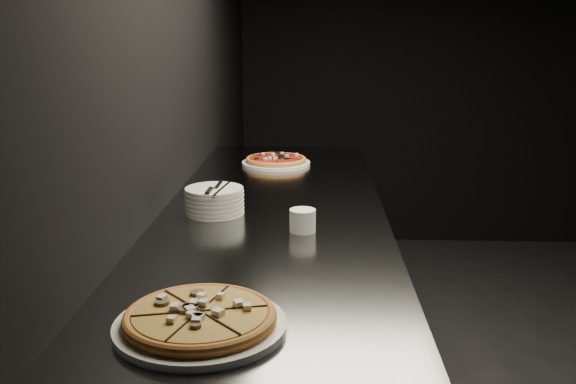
{
  "coord_description": "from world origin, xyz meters",
  "views": [
    {
      "loc": [
        -2.0,
        -2.04,
        1.5
      ],
      "look_at": [
        -2.08,
        -0.0,
        0.99
      ],
      "focal_mm": 40.0,
      "sensor_mm": 36.0,
      "label": 1
    }
  ],
  "objects_px": {
    "counter": "(274,338)",
    "pizza_tomato": "(276,161)",
    "pizza_mushroom": "(200,320)",
    "cutlery": "(216,188)",
    "plate_stack": "(215,200)",
    "ramekin": "(303,220)"
  },
  "relations": [
    {
      "from": "counter",
      "to": "pizza_tomato",
      "type": "bearing_deg",
      "value": 92.58
    },
    {
      "from": "pizza_mushroom",
      "to": "ramekin",
      "type": "xyz_separation_m",
      "value": [
        0.19,
        0.65,
        0.01
      ]
    },
    {
      "from": "ramekin",
      "to": "plate_stack",
      "type": "bearing_deg",
      "value": 147.25
    },
    {
      "from": "counter",
      "to": "plate_stack",
      "type": "relative_size",
      "value": 12.85
    },
    {
      "from": "pizza_tomato",
      "to": "cutlery",
      "type": "bearing_deg",
      "value": -100.51
    },
    {
      "from": "counter",
      "to": "pizza_mushroom",
      "type": "xyz_separation_m",
      "value": [
        -0.09,
        -0.87,
        0.48
      ]
    },
    {
      "from": "pizza_mushroom",
      "to": "pizza_tomato",
      "type": "bearing_deg",
      "value": 88.02
    },
    {
      "from": "pizza_tomato",
      "to": "cutlery",
      "type": "distance_m",
      "value": 0.82
    },
    {
      "from": "counter",
      "to": "plate_stack",
      "type": "xyz_separation_m",
      "value": [
        -0.19,
        -0.02,
        0.5
      ]
    },
    {
      "from": "pizza_tomato",
      "to": "ramekin",
      "type": "xyz_separation_m",
      "value": [
        0.14,
        -0.97,
        0.02
      ]
    },
    {
      "from": "plate_stack",
      "to": "cutlery",
      "type": "xyz_separation_m",
      "value": [
        0.01,
        -0.01,
        0.05
      ]
    },
    {
      "from": "counter",
      "to": "pizza_tomato",
      "type": "relative_size",
      "value": 6.86
    },
    {
      "from": "pizza_tomato",
      "to": "plate_stack",
      "type": "relative_size",
      "value": 1.87
    },
    {
      "from": "pizza_mushroom",
      "to": "pizza_tomato",
      "type": "xyz_separation_m",
      "value": [
        0.06,
        1.63,
        -0.0
      ]
    },
    {
      "from": "plate_stack",
      "to": "ramekin",
      "type": "distance_m",
      "value": 0.35
    },
    {
      "from": "counter",
      "to": "pizza_mushroom",
      "type": "distance_m",
      "value": 0.99
    },
    {
      "from": "pizza_tomato",
      "to": "ramekin",
      "type": "distance_m",
      "value": 0.98
    },
    {
      "from": "pizza_mushroom",
      "to": "pizza_tomato",
      "type": "height_order",
      "value": "pizza_mushroom"
    },
    {
      "from": "pizza_tomato",
      "to": "plate_stack",
      "type": "xyz_separation_m",
      "value": [
        -0.16,
        -0.78,
        0.02
      ]
    },
    {
      "from": "counter",
      "to": "cutlery",
      "type": "xyz_separation_m",
      "value": [
        -0.18,
        -0.04,
        0.55
      ]
    },
    {
      "from": "pizza_mushroom",
      "to": "plate_stack",
      "type": "distance_m",
      "value": 0.85
    },
    {
      "from": "counter",
      "to": "pizza_tomato",
      "type": "distance_m",
      "value": 0.9
    }
  ]
}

